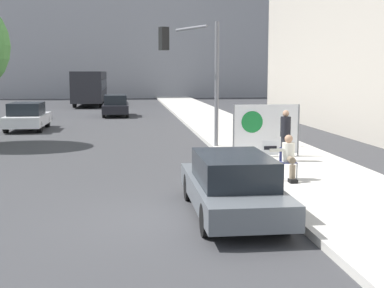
{
  "coord_description": "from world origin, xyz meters",
  "views": [
    {
      "loc": [
        -1.05,
        -10.97,
        3.09
      ],
      "look_at": [
        0.88,
        5.05,
        0.91
      ],
      "focal_mm": 50.0,
      "sensor_mm": 36.0,
      "label": 1
    }
  ],
  "objects_px": {
    "car_on_road_nearest": "(27,116)",
    "protest_banner": "(266,129)",
    "traffic_light_pole": "(196,63)",
    "city_bus_on_road": "(90,86)",
    "car_on_road_midblock": "(116,106)",
    "jogger_on_sidewalk": "(285,135)",
    "parked_car_curbside": "(232,185)",
    "seated_protester": "(288,156)"
  },
  "relations": [
    {
      "from": "protest_banner",
      "to": "car_on_road_nearest",
      "type": "distance_m",
      "value": 15.17
    },
    {
      "from": "parked_car_curbside",
      "to": "car_on_road_midblock",
      "type": "relative_size",
      "value": 1.05
    },
    {
      "from": "parked_car_curbside",
      "to": "car_on_road_midblock",
      "type": "distance_m",
      "value": 27.0
    },
    {
      "from": "protest_banner",
      "to": "parked_car_curbside",
      "type": "distance_m",
      "value": 7.35
    },
    {
      "from": "jogger_on_sidewalk",
      "to": "parked_car_curbside",
      "type": "xyz_separation_m",
      "value": [
        -2.93,
        -5.85,
        -0.34
      ]
    },
    {
      "from": "seated_protester",
      "to": "car_on_road_nearest",
      "type": "relative_size",
      "value": 0.28
    },
    {
      "from": "jogger_on_sidewalk",
      "to": "car_on_road_nearest",
      "type": "distance_m",
      "value": 16.21
    },
    {
      "from": "traffic_light_pole",
      "to": "car_on_road_midblock",
      "type": "height_order",
      "value": "traffic_light_pole"
    },
    {
      "from": "protest_banner",
      "to": "car_on_road_midblock",
      "type": "distance_m",
      "value": 20.71
    },
    {
      "from": "jogger_on_sidewalk",
      "to": "city_bus_on_road",
      "type": "relative_size",
      "value": 0.14
    },
    {
      "from": "traffic_light_pole",
      "to": "city_bus_on_road",
      "type": "relative_size",
      "value": 0.41
    },
    {
      "from": "seated_protester",
      "to": "city_bus_on_road",
      "type": "xyz_separation_m",
      "value": [
        -7.77,
        37.47,
        0.97
      ]
    },
    {
      "from": "traffic_light_pole",
      "to": "car_on_road_midblock",
      "type": "relative_size",
      "value": 1.08
    },
    {
      "from": "city_bus_on_road",
      "to": "traffic_light_pole",
      "type": "bearing_deg",
      "value": -78.87
    },
    {
      "from": "city_bus_on_road",
      "to": "seated_protester",
      "type": "bearing_deg",
      "value": -78.28
    },
    {
      "from": "traffic_light_pole",
      "to": "seated_protester",
      "type": "bearing_deg",
      "value": -75.56
    },
    {
      "from": "traffic_light_pole",
      "to": "city_bus_on_road",
      "type": "distance_m",
      "value": 31.54
    },
    {
      "from": "car_on_road_midblock",
      "to": "city_bus_on_road",
      "type": "height_order",
      "value": "city_bus_on_road"
    },
    {
      "from": "parked_car_curbside",
      "to": "car_on_road_midblock",
      "type": "height_order",
      "value": "car_on_road_midblock"
    },
    {
      "from": "jogger_on_sidewalk",
      "to": "traffic_light_pole",
      "type": "relative_size",
      "value": 0.35
    },
    {
      "from": "seated_protester",
      "to": "jogger_on_sidewalk",
      "type": "height_order",
      "value": "jogger_on_sidewalk"
    },
    {
      "from": "protest_banner",
      "to": "city_bus_on_road",
      "type": "xyz_separation_m",
      "value": [
        -8.21,
        33.36,
        0.68
      ]
    },
    {
      "from": "protest_banner",
      "to": "traffic_light_pole",
      "type": "relative_size",
      "value": 0.49
    },
    {
      "from": "city_bus_on_road",
      "to": "parked_car_curbside",
      "type": "bearing_deg",
      "value": -81.98
    },
    {
      "from": "protest_banner",
      "to": "car_on_road_nearest",
      "type": "bearing_deg",
      "value": 131.7
    },
    {
      "from": "traffic_light_pole",
      "to": "car_on_road_nearest",
      "type": "distance_m",
      "value": 12.22
    },
    {
      "from": "protest_banner",
      "to": "seated_protester",
      "type": "bearing_deg",
      "value": -96.13
    },
    {
      "from": "car_on_road_nearest",
      "to": "protest_banner",
      "type": "bearing_deg",
      "value": -48.3
    },
    {
      "from": "protest_banner",
      "to": "city_bus_on_road",
      "type": "bearing_deg",
      "value": 103.83
    },
    {
      "from": "jogger_on_sidewalk",
      "to": "car_on_road_midblock",
      "type": "xyz_separation_m",
      "value": [
        -5.97,
        20.99,
        -0.28
      ]
    },
    {
      "from": "jogger_on_sidewalk",
      "to": "protest_banner",
      "type": "distance_m",
      "value": 1.12
    },
    {
      "from": "car_on_road_nearest",
      "to": "car_on_road_midblock",
      "type": "height_order",
      "value": "car_on_road_midblock"
    },
    {
      "from": "protest_banner",
      "to": "traffic_light_pole",
      "type": "distance_m",
      "value": 3.99
    },
    {
      "from": "protest_banner",
      "to": "city_bus_on_road",
      "type": "distance_m",
      "value": 34.37
    },
    {
      "from": "parked_car_curbside",
      "to": "traffic_light_pole",
      "type": "bearing_deg",
      "value": 87.5
    },
    {
      "from": "seated_protester",
      "to": "traffic_light_pole",
      "type": "distance_m",
      "value": 7.26
    },
    {
      "from": "traffic_light_pole",
      "to": "jogger_on_sidewalk",
      "type": "bearing_deg",
      "value": -54.25
    },
    {
      "from": "car_on_road_nearest",
      "to": "car_on_road_midblock",
      "type": "xyz_separation_m",
      "value": [
        4.52,
        8.62,
        0.01
      ]
    },
    {
      "from": "jogger_on_sidewalk",
      "to": "parked_car_curbside",
      "type": "relative_size",
      "value": 0.36
    },
    {
      "from": "car_on_road_midblock",
      "to": "city_bus_on_road",
      "type": "bearing_deg",
      "value": 101.12
    },
    {
      "from": "traffic_light_pole",
      "to": "parked_car_curbside",
      "type": "bearing_deg",
      "value": -92.5
    },
    {
      "from": "parked_car_curbside",
      "to": "city_bus_on_road",
      "type": "relative_size",
      "value": 0.4
    }
  ]
}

